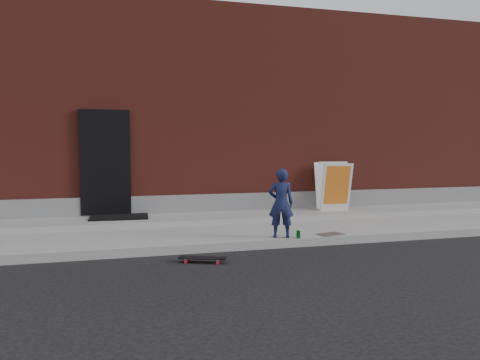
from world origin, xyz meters
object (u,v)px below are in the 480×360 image
object	(u,v)px
skateboard	(203,258)
soda_can	(298,234)
pizza_sign	(333,186)
child	(281,203)

from	to	relation	value
skateboard	soda_can	size ratio (longest dim) A/B	5.38
pizza_sign	soda_can	world-z (taller)	pizza_sign
child	soda_can	bearing A→B (deg)	167.43
skateboard	child	bearing A→B (deg)	27.51
child	pizza_sign	world-z (taller)	pizza_sign
pizza_sign	soda_can	xyz separation A→B (m)	(-1.83, -2.37, -0.60)
soda_can	skateboard	bearing A→B (deg)	-160.16
child	skateboard	xyz separation A→B (m)	(-1.55, -0.81, -0.69)
skateboard	soda_can	xyz separation A→B (m)	(1.82, 0.66, 0.15)
child	soda_can	size ratio (longest dim) A/B	9.10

